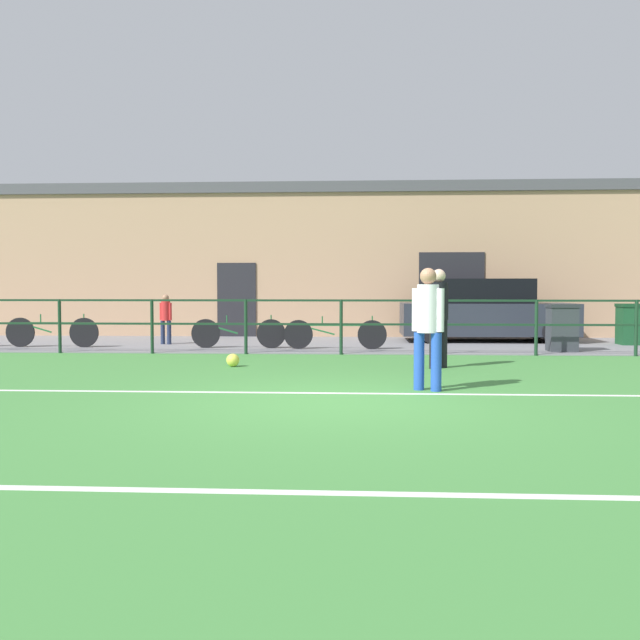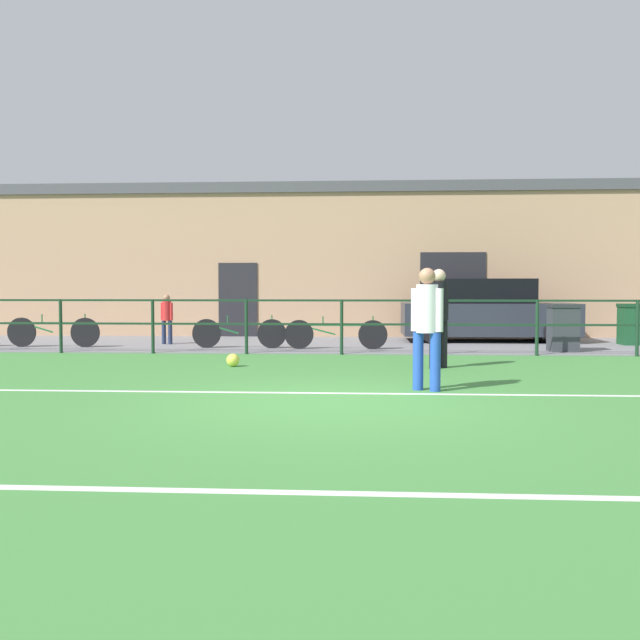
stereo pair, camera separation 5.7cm
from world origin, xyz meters
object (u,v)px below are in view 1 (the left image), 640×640
object	(u,v)px
spectator_child	(166,316)
bicycle_parked_1	(335,334)
bicycle_parked_3	(52,332)
trash_bin_1	(562,327)
parked_car_red	(484,312)
player_striker	(428,321)
bicycle_parked_2	(238,333)
player_goalkeeper	(439,312)
soccer_ball_match	(233,360)
trash_bin_0	(632,324)

from	to	relation	value
spectator_child	bicycle_parked_1	bearing A→B (deg)	-177.66
bicycle_parked_3	trash_bin_1	bearing A→B (deg)	-1.86
parked_car_red	bicycle_parked_1	world-z (taller)	parked_car_red
player_striker	bicycle_parked_1	xyz separation A→B (m)	(-1.46, 6.06, -0.58)
spectator_child	bicycle_parked_1	distance (m)	4.33
bicycle_parked_2	bicycle_parked_1	bearing A→B (deg)	-3.43
trash_bin_1	player_striker	bearing A→B (deg)	-120.76
spectator_child	trash_bin_1	distance (m)	9.19
player_goalkeeper	soccer_ball_match	bearing A→B (deg)	-44.70
player_goalkeeper	bicycle_parked_1	size ratio (longest dim) A/B	0.74
player_goalkeeper	bicycle_parked_2	world-z (taller)	player_goalkeeper
bicycle_parked_2	trash_bin_1	xyz separation A→B (m)	(7.14, -0.37, 0.17)
bicycle_parked_3	trash_bin_0	distance (m)	13.78
bicycle_parked_3	parked_car_red	bearing A→B (deg)	13.26
player_goalkeeper	trash_bin_0	world-z (taller)	player_goalkeeper
soccer_ball_match	bicycle_parked_3	xyz separation A→B (m)	(-4.88, 3.54, 0.26)
bicycle_parked_1	trash_bin_1	xyz separation A→B (m)	(4.93, -0.24, 0.18)
player_striker	bicycle_parked_2	bearing A→B (deg)	147.51
soccer_ball_match	bicycle_parked_2	world-z (taller)	bicycle_parked_2
bicycle_parked_3	bicycle_parked_1	bearing A→B (deg)	-1.16
parked_car_red	bicycle_parked_2	size ratio (longest dim) A/B	2.02
spectator_child	trash_bin_1	world-z (taller)	spectator_child
spectator_child	bicycle_parked_1	xyz separation A→B (m)	(4.16, -1.12, -0.35)
soccer_ball_match	bicycle_parked_3	distance (m)	6.03
player_goalkeeper	player_striker	world-z (taller)	player_goalkeeper
player_goalkeeper	bicycle_parked_3	xyz separation A→B (m)	(-8.47, 3.55, -0.60)
trash_bin_1	trash_bin_0	bearing A→B (deg)	40.19
trash_bin_0	trash_bin_1	bearing A→B (deg)	-139.81
player_goalkeeper	trash_bin_1	world-z (taller)	player_goalkeeper
spectator_child	bicycle_parked_2	bearing A→B (deg)	170.52
player_striker	spectator_child	distance (m)	9.13
bicycle_parked_1	player_goalkeeper	bearing A→B (deg)	-60.80
bicycle_parked_1	bicycle_parked_3	xyz separation A→B (m)	(-6.56, 0.13, 0.01)
player_goalkeeper	trash_bin_0	bearing A→B (deg)	179.40
player_striker	soccer_ball_match	bearing A→B (deg)	166.61
player_goalkeeper	soccer_ball_match	distance (m)	3.69
parked_car_red	bicycle_parked_3	world-z (taller)	parked_car_red
player_striker	bicycle_parked_3	xyz separation A→B (m)	(-8.02, 6.20, -0.56)
soccer_ball_match	bicycle_parked_1	distance (m)	3.80
player_goalkeeper	spectator_child	distance (m)	7.58
player_striker	parked_car_red	world-z (taller)	player_striker
player_goalkeeper	spectator_child	bearing A→B (deg)	-81.34
trash_bin_0	bicycle_parked_2	bearing A→B (deg)	-170.90
spectator_child	trash_bin_0	world-z (taller)	spectator_child
player_striker	bicycle_parked_2	size ratio (longest dim) A/B	0.76
player_goalkeeper	spectator_child	xyz separation A→B (m)	(-6.07, 4.54, -0.26)
bicycle_parked_2	player_striker	bearing A→B (deg)	-59.36
parked_car_red	spectator_child	bearing A→B (deg)	-169.70
spectator_child	bicycle_parked_3	size ratio (longest dim) A/B	0.55
spectator_child	bicycle_parked_1	world-z (taller)	spectator_child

